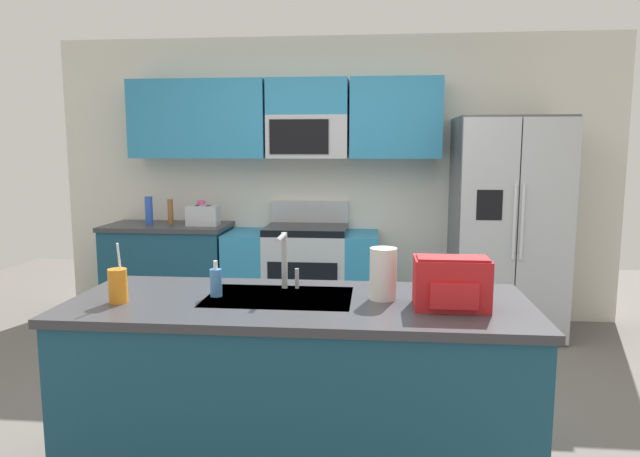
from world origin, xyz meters
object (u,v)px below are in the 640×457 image
range_oven (302,276)px  drink_cup_orange (118,286)px  bottle_blue (149,210)px  refrigerator (507,227)px  bottle_pink (201,212)px  soap_dispenser (216,282)px  backpack (451,282)px  toaster (203,216)px  pepper_mill (170,212)px  sink_faucet (285,256)px  paper_towel_roll (383,274)px

range_oven → drink_cup_orange: (-0.50, -2.62, 0.54)m
bottle_blue → refrigerator: bearing=-1.9°
bottle_pink → soap_dispenser: size_ratio=1.28×
backpack → toaster: bearing=126.7°
bottle_blue → pepper_mill: bearing=-9.6°
soap_dispenser → backpack: size_ratio=0.53×
refrigerator → soap_dispenser: 3.03m
bottle_blue → sink_faucet: bearing=-55.0°
range_oven → paper_towel_roll: size_ratio=5.67×
drink_cup_orange → toaster: bearing=98.7°
pepper_mill → drink_cup_orange: bearing=-74.8°
bottle_pink → backpack: size_ratio=0.68×
toaster → backpack: bearing=-53.3°
toaster → pepper_mill: 0.32m
sink_faucet → bottle_pink: bearing=116.0°
refrigerator → paper_towel_roll: (-1.08, -2.37, 0.09)m
paper_towel_roll → backpack: bearing=-22.2°
drink_cup_orange → pepper_mill: bearing=105.2°
toaster → pepper_mill: size_ratio=1.22×
pepper_mill → sink_faucet: bearing=-58.3°
backpack → bottle_blue: bearing=132.9°
pepper_mill → soap_dispenser: bearing=-65.6°
toaster → soap_dispenser: size_ratio=1.65×
refrigerator → backpack: bearing=-107.6°
refrigerator → sink_faucet: refrigerator is taller
range_oven → toaster: (-0.89, -0.05, 0.55)m
toaster → bottle_blue: 0.55m
soap_dispenser → backpack: (1.07, -0.10, 0.05)m
drink_cup_orange → backpack: (1.48, 0.05, 0.04)m
refrigerator → bottle_pink: bearing=177.5°
bottle_pink → sink_faucet: size_ratio=0.77×
bottle_blue → paper_towel_roll: 3.26m
soap_dispenser → pepper_mill: bearing=114.4°
toaster → soap_dispenser: (0.80, -2.41, -0.02)m
drink_cup_orange → sink_faucet: bearing=23.8°
range_oven → toaster: range_oven is taller
bottle_pink → backpack: backpack is taller
paper_towel_roll → soap_dispenser: bearing=-178.4°
range_oven → paper_towel_roll: (0.69, -2.44, 0.58)m
drink_cup_orange → paper_towel_roll: (1.19, 0.17, 0.04)m
bottle_blue → drink_cup_orange: drink_cup_orange is taller
bottle_pink → paper_towel_roll: bearing=-56.9°
paper_towel_roll → sink_faucet: bearing=163.6°
refrigerator → bottle_blue: bearing=178.1°
bottle_pink → sink_faucet: sink_faucet is taller
pepper_mill → paper_towel_roll: bearing=-52.1°
pepper_mill → paper_towel_roll: (1.90, -2.44, 0.00)m
toaster → soap_dispenser: bearing=-71.7°
pepper_mill → backpack: size_ratio=0.72×
pepper_mill → sink_faucet: 2.71m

